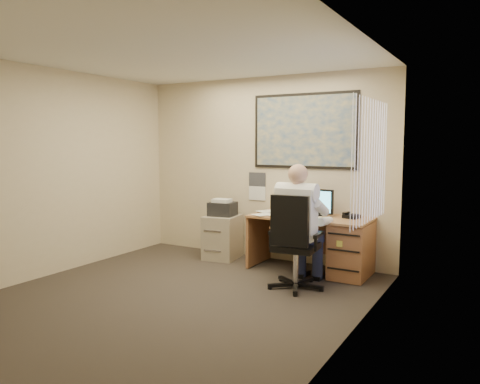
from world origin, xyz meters
The scene contains 8 objects.
room_shell centered at (0.00, 0.00, 1.35)m, with size 4.00×4.50×2.70m.
desk centered at (1.23, 1.90, 0.44)m, with size 1.60×0.97×1.10m.
world_map centered at (0.65, 2.23, 1.90)m, with size 1.56×0.03×1.06m, color #1E4C93.
wall_calendar centered at (-0.10, 2.24, 1.08)m, with size 0.28×0.01×0.42m, color white.
window_blinds centered at (1.97, 0.80, 1.55)m, with size 0.06×1.40×1.30m, color beige, non-canonical shape.
filing_cabinet centered at (-0.51, 1.90, 0.39)m, with size 0.53×0.61×0.90m.
office_chair centered at (1.03, 1.04, 0.33)m, with size 0.73×0.73×1.14m.
person centered at (1.03, 1.12, 0.74)m, with size 0.63×0.90×1.49m, color white, non-canonical shape.
Camera 1 is at (3.17, -3.98, 1.73)m, focal length 35.00 mm.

